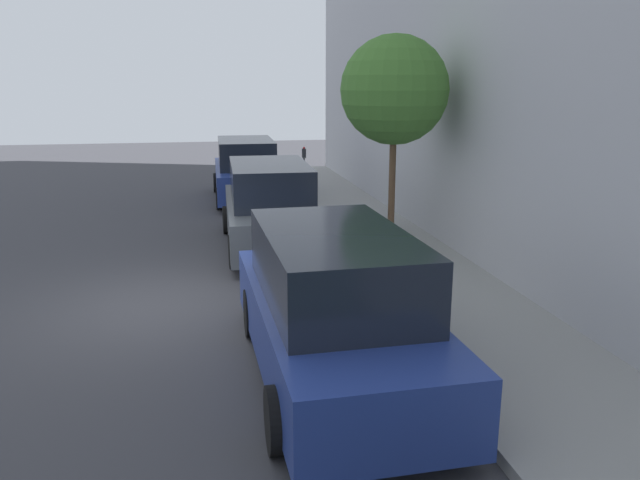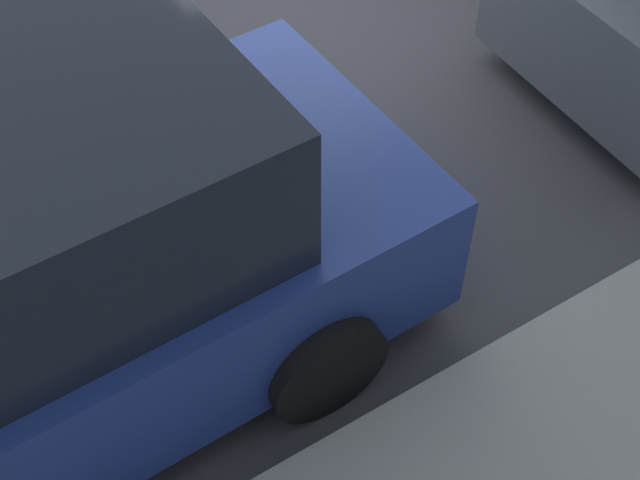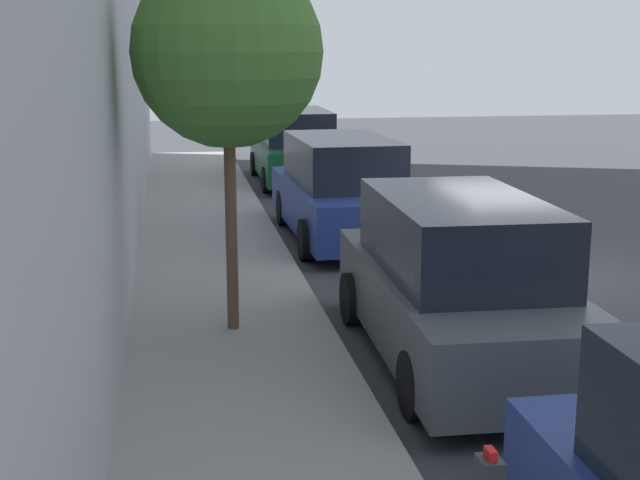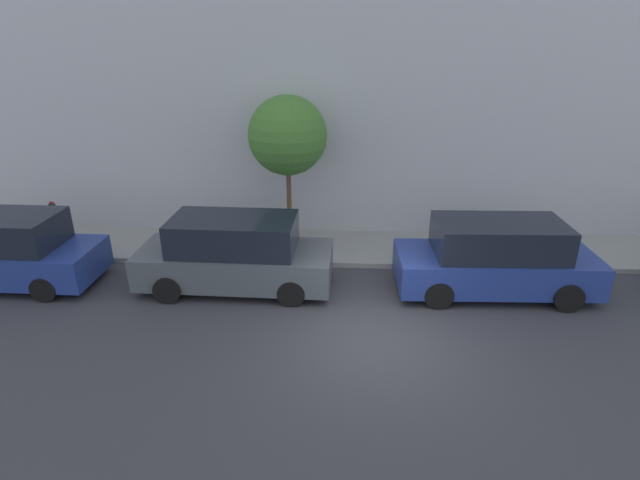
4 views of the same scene
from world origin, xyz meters
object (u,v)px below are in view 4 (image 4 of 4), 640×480
Objects in this scene: parked_minivan_second at (496,259)px; parking_meter_far at (55,221)px; parked_minivan_third at (235,254)px; parked_minivan_fourth at (2,251)px; street_tree at (288,136)px.

parking_meter_far is at bearing 82.36° from parked_minivan_second.
parked_minivan_third is 6.09m from parked_minivan_fourth.
parking_meter_far is 7.20m from street_tree.
street_tree is at bearing 66.13° from parked_minivan_second.
parked_minivan_fourth is (-0.08, 6.09, 0.00)m from parked_minivan_third.
parked_minivan_second and parked_minivan_third have the same top height.
parked_minivan_fourth is at bearing 90.77° from parked_minivan_third.
parked_minivan_fourth is at bearing 165.10° from parking_meter_far.
parked_minivan_fourth is (-0.15, 12.66, 0.00)m from parked_minivan_second.
parking_meter_far is at bearing 96.53° from street_tree.
parked_minivan_second is 6.47m from street_tree.
parked_minivan_third is 1.00× the size of parked_minivan_fourth.
parked_minivan_second is at bearing -97.64° from parking_meter_far.
parked_minivan_second is 12.29m from parking_meter_far.
parked_minivan_third is at bearing -106.85° from parking_meter_far.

